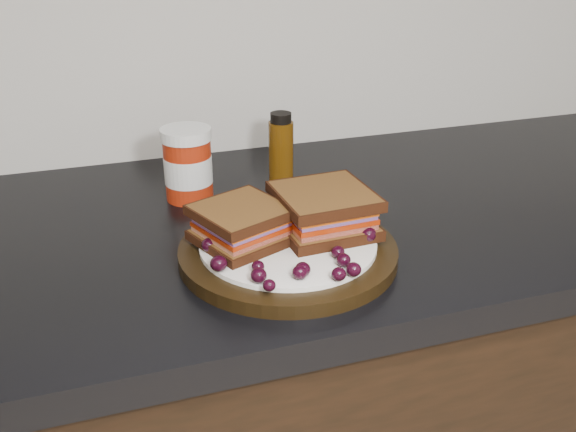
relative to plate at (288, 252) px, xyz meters
name	(u,v)px	position (x,y,z in m)	size (l,w,h in m)	color
countertop	(212,238)	(-0.08, 0.12, -0.03)	(3.98, 0.60, 0.04)	black
plate	(288,252)	(0.00, 0.00, 0.00)	(0.28, 0.28, 0.02)	black
sandwich_left	(241,224)	(-0.06, 0.02, 0.04)	(0.10, 0.10, 0.05)	brown
sandwich_right	(324,211)	(0.06, 0.02, 0.04)	(0.12, 0.12, 0.05)	brown
grape_0	(219,263)	(-0.10, -0.04, 0.02)	(0.02, 0.02, 0.02)	black
grape_1	(258,266)	(-0.06, -0.06, 0.02)	(0.02, 0.02, 0.01)	black
grape_2	(259,275)	(-0.06, -0.08, 0.02)	(0.02, 0.02, 0.02)	black
grape_3	(269,285)	(-0.06, -0.10, 0.02)	(0.01, 0.01, 0.01)	black
grape_4	(303,269)	(-0.01, -0.09, 0.02)	(0.02, 0.02, 0.02)	black
grape_5	(300,272)	(-0.02, -0.09, 0.02)	(0.02, 0.02, 0.02)	black
grape_6	(339,274)	(0.03, -0.11, 0.02)	(0.02, 0.02, 0.02)	black
grape_7	(354,269)	(0.05, -0.10, 0.02)	(0.02, 0.02, 0.02)	black
grape_8	(344,260)	(0.04, -0.08, 0.02)	(0.02, 0.02, 0.02)	black
grape_9	(338,252)	(0.04, -0.06, 0.02)	(0.02, 0.02, 0.02)	black
grape_10	(368,234)	(0.10, -0.03, 0.03)	(0.02, 0.02, 0.02)	black
grape_11	(350,232)	(0.08, -0.01, 0.02)	(0.02, 0.02, 0.02)	black
grape_12	(351,225)	(0.09, 0.00, 0.02)	(0.02, 0.02, 0.02)	black
grape_13	(346,217)	(0.09, 0.03, 0.02)	(0.02, 0.02, 0.02)	black
grape_14	(318,212)	(0.06, 0.05, 0.02)	(0.02, 0.02, 0.02)	black
grape_15	(258,223)	(-0.03, 0.05, 0.02)	(0.02, 0.02, 0.02)	black
grape_16	(237,230)	(-0.06, 0.04, 0.02)	(0.02, 0.02, 0.01)	black
grape_17	(239,234)	(-0.06, 0.02, 0.02)	(0.02, 0.02, 0.02)	black
grape_18	(209,245)	(-0.10, 0.01, 0.02)	(0.02, 0.02, 0.02)	black
grape_19	(228,248)	(-0.08, -0.01, 0.02)	(0.02, 0.02, 0.02)	black
grape_20	(254,229)	(-0.04, 0.03, 0.02)	(0.02, 0.02, 0.02)	black
grape_21	(246,237)	(-0.05, 0.02, 0.02)	(0.01, 0.01, 0.01)	black
grape_22	(239,243)	(-0.06, 0.00, 0.02)	(0.02, 0.02, 0.01)	black
condiment_jar	(188,164)	(-0.09, 0.23, 0.05)	(0.08, 0.08, 0.11)	#9A210B
oil_bottle	(281,147)	(0.07, 0.26, 0.05)	(0.04, 0.04, 0.11)	#462807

